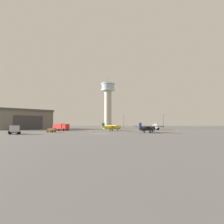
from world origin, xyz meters
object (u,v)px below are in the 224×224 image
at_px(control_tower, 108,101).
at_px(truck_fuel_tanker_white, 156,126).
at_px(car_orange, 51,130).
at_px(light_post_north, 124,120).
at_px(truck_box_red, 61,127).
at_px(traffic_cone_near_left, 92,131).
at_px(traffic_cone_mid_apron, 59,133).
at_px(light_post_centre, 163,119).
at_px(truck_flatbed_silver, 14,130).
at_px(traffic_cone_near_right, 166,131).
at_px(airplane_black, 147,128).
at_px(airplane_yellow, 112,127).

bearing_deg(control_tower, truck_fuel_tanker_white, -61.41).
height_order(car_orange, light_post_north, light_post_north).
height_order(truck_box_red, traffic_cone_near_left, truck_box_red).
relative_size(car_orange, traffic_cone_mid_apron, 8.18).
height_order(control_tower, light_post_north, control_tower).
bearing_deg(light_post_centre, truck_flatbed_silver, -138.51).
bearing_deg(truck_fuel_tanker_white, truck_flatbed_silver, -31.79).
height_order(control_tower, truck_box_red, control_tower).
height_order(truck_flatbed_silver, traffic_cone_near_right, truck_flatbed_silver).
height_order(airplane_black, truck_flatbed_silver, airplane_black).
distance_m(light_post_centre, traffic_cone_near_left, 55.81).
relative_size(airplane_yellow, light_post_north, 1.27).
height_order(truck_box_red, light_post_north, light_post_north).
xyz_separation_m(control_tower, truck_flatbed_silver, (-28.02, -73.37, -16.96)).
relative_size(control_tower, traffic_cone_near_right, 54.88).
bearing_deg(airplane_yellow, traffic_cone_near_left, -135.22).
bearing_deg(light_post_north, control_tower, 118.85).
xyz_separation_m(airplane_black, light_post_centre, (19.15, 44.58, 3.71)).
bearing_deg(truck_flatbed_silver, light_post_centre, 105.97).
distance_m(car_orange, light_post_north, 53.87).
xyz_separation_m(truck_flatbed_silver, light_post_centre, (58.23, 51.49, 4.02)).
bearing_deg(airplane_black, light_post_north, 53.02).
bearing_deg(airplane_yellow, truck_fuel_tanker_white, 7.93).
xyz_separation_m(light_post_centre, traffic_cone_near_left, (-37.06, -41.44, -4.87)).
xyz_separation_m(truck_box_red, light_post_north, (29.58, 30.78, 3.45)).
xyz_separation_m(airplane_yellow, traffic_cone_near_left, (-7.08, -13.96, -1.17)).
distance_m(truck_fuel_tanker_white, car_orange, 47.59).
distance_m(truck_box_red, traffic_cone_near_right, 42.29).
distance_m(airplane_yellow, truck_flatbed_silver, 37.07).
relative_size(truck_flatbed_silver, traffic_cone_near_left, 9.39).
height_order(airplane_black, light_post_north, light_post_north).
relative_size(truck_flatbed_silver, light_post_north, 0.77).
height_order(control_tower, traffic_cone_near_right, control_tower).
xyz_separation_m(truck_box_red, traffic_cone_mid_apron, (4.20, -22.28, -1.41)).
height_order(control_tower, airplane_yellow, control_tower).
bearing_deg(truck_fuel_tanker_white, truck_box_red, -56.21).
xyz_separation_m(truck_flatbed_silver, car_orange, (6.83, 12.85, -0.46)).
distance_m(airplane_black, car_orange, 32.80).
height_order(airplane_yellow, traffic_cone_near_left, airplane_yellow).
relative_size(truck_fuel_tanker_white, traffic_cone_near_right, 9.97).
distance_m(car_orange, light_post_centre, 64.45).
relative_size(truck_fuel_tanker_white, light_post_north, 0.71).
bearing_deg(airplane_black, truck_fuel_tanker_white, 30.13).
bearing_deg(traffic_cone_near_right, truck_box_red, 162.09).
relative_size(light_post_north, traffic_cone_near_right, 14.08).
xyz_separation_m(car_orange, traffic_cone_mid_apron, (4.61, -8.52, -0.47)).
bearing_deg(truck_box_red, truck_flatbed_silver, -73.81).
bearing_deg(light_post_north, truck_fuel_tanker_white, -61.59).
bearing_deg(airplane_black, truck_box_red, 108.72).
bearing_deg(truck_box_red, airplane_yellow, 24.37).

